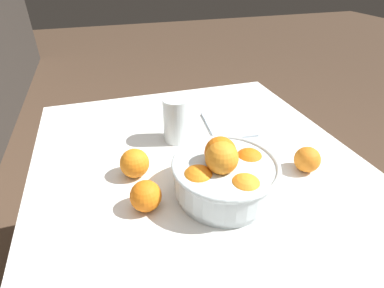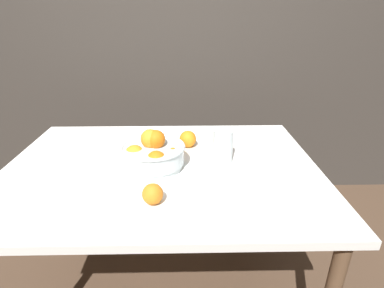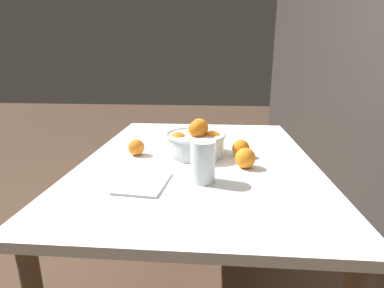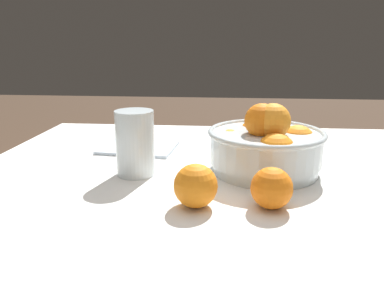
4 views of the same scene
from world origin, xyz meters
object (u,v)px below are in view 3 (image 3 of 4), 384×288
at_px(fruit_bowl, 195,141).
at_px(orange_loose_near_bowl, 241,148).
at_px(orange_loose_front, 245,158).
at_px(orange_loose_aside, 136,147).
at_px(juice_glass, 203,163).

relative_size(fruit_bowl, orange_loose_near_bowl, 3.49).
bearing_deg(orange_loose_front, fruit_bowl, -125.36).
distance_m(fruit_bowl, orange_loose_near_bowl, 0.19).
xyz_separation_m(orange_loose_near_bowl, orange_loose_aside, (0.01, -0.44, -0.00)).
height_order(juice_glass, orange_loose_near_bowl, juice_glass).
bearing_deg(orange_loose_front, orange_loose_near_bowl, -177.33).
distance_m(orange_loose_near_bowl, orange_loose_aside, 0.44).
bearing_deg(juice_glass, orange_loose_front, 132.92).
distance_m(juice_glass, orange_loose_front, 0.21).
xyz_separation_m(fruit_bowl, juice_glass, (0.28, 0.04, 0.00)).
relative_size(juice_glass, orange_loose_near_bowl, 1.92).
xyz_separation_m(fruit_bowl, orange_loose_aside, (0.02, -0.25, -0.03)).
relative_size(juice_glass, orange_loose_front, 1.82).
bearing_deg(orange_loose_front, orange_loose_aside, -104.71).
height_order(orange_loose_front, orange_loose_aside, orange_loose_front).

